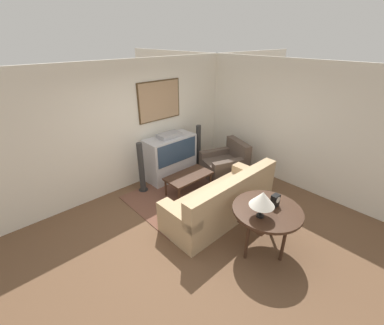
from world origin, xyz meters
name	(u,v)px	position (x,y,z in m)	size (l,w,h in m)	color
ground_plane	(199,226)	(0.00, 0.00, 0.00)	(12.00, 12.00, 0.00)	brown
wall_back	(131,126)	(0.01, 2.13, 1.36)	(12.00, 0.10, 2.70)	silver
wall_right	(286,124)	(2.63, 0.00, 1.35)	(0.06, 12.00, 2.70)	silver
area_rug	(188,193)	(0.59, 0.94, 0.01)	(2.42, 1.74, 0.01)	brown
tv	(170,157)	(0.76, 1.77, 0.53)	(1.19, 0.55, 1.12)	#B7B7BC
couch	(222,202)	(0.52, -0.08, 0.32)	(2.25, 0.90, 0.93)	tan
armchair	(225,165)	(1.79, 0.94, 0.28)	(1.16, 1.10, 0.85)	brown
coffee_table	(189,177)	(0.61, 0.96, 0.39)	(1.00, 0.53, 0.43)	#3D2619
console_table	(267,213)	(0.39, -1.07, 0.70)	(1.04, 1.04, 0.77)	#3D2619
table_lamp	(262,199)	(0.16, -1.09, 1.07)	(0.36, 0.36, 0.41)	black
mantel_clock	(275,200)	(0.53, -1.09, 0.87)	(0.13, 0.10, 0.20)	black
speaker_tower_left	(141,169)	(-0.08, 1.70, 0.54)	(0.21, 0.21, 1.13)	black
speaker_tower_right	(198,148)	(1.60, 1.70, 0.54)	(0.21, 0.21, 1.13)	black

